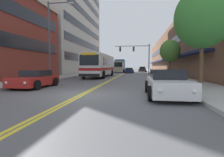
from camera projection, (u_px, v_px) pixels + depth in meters
ground_plane at (126, 72)px, 45.98m from camera, size 240.00×240.00×0.00m
sidewalk_left at (99, 72)px, 47.01m from camera, size 3.44×106.00×0.16m
sidewalk_right at (154, 72)px, 44.94m from camera, size 3.44×106.00×0.16m
centre_line at (126, 72)px, 45.98m from camera, size 0.34×106.00×0.01m
office_tower_left at (63, 17)px, 42.44m from camera, size 12.08×28.66×27.08m
storefront_row_right at (179, 54)px, 43.77m from camera, size 9.10×68.00×9.47m
city_bus at (100, 65)px, 25.52m from camera, size 2.83×11.92×3.12m
car_dark_grey_parked_left_near at (108, 70)px, 43.26m from camera, size 2.06×4.88×1.38m
car_red_parked_left_mid at (35, 79)px, 12.58m from camera, size 2.04×4.21×1.24m
car_white_parked_right_foreground at (167, 84)px, 8.87m from camera, size 2.07×4.55×1.36m
car_charcoal_parked_right_mid at (142, 69)px, 48.41m from camera, size 2.06×4.87×1.44m
car_navy_moving_lead at (129, 70)px, 40.36m from camera, size 2.11×4.77×1.20m
box_truck at (120, 66)px, 45.90m from camera, size 2.61×7.08×3.30m
traffic_signal_mast at (137, 53)px, 34.65m from camera, size 6.82×0.38×5.91m
street_lamp_left_near at (53, 34)px, 16.33m from camera, size 2.57×0.28×7.51m
street_tree_right_near at (203, 18)px, 11.10m from camera, size 3.54×3.54×6.40m
street_tree_right_mid at (170, 51)px, 22.43m from camera, size 2.58×2.58×4.77m
fire_hydrant at (169, 76)px, 16.65m from camera, size 0.31×0.23×0.87m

